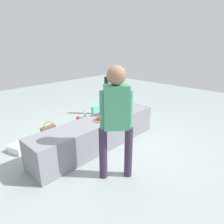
{
  "coord_description": "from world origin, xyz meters",
  "views": [
    {
      "loc": [
        -2.15,
        -2.36,
        1.79
      ],
      "look_at": [
        -0.05,
        -0.38,
        0.77
      ],
      "focal_mm": 31.47,
      "sensor_mm": 36.0,
      "label": 1
    }
  ],
  "objects_px": {
    "handbag_black_leather": "(113,119)",
    "child_seated": "(110,104)",
    "cake_box_white": "(21,147)",
    "cake_plate": "(100,119)",
    "party_cup_red": "(78,119)",
    "gift_bag": "(96,112)",
    "adult_standing": "(116,114)",
    "water_bottle_near_gift": "(85,115)",
    "handbag_brown_canvas": "(49,130)"
  },
  "relations": [
    {
      "from": "handbag_black_leather",
      "to": "child_seated",
      "type": "bearing_deg",
      "value": -142.05
    },
    {
      "from": "cake_box_white",
      "to": "handbag_brown_canvas",
      "type": "height_order",
      "value": "handbag_brown_canvas"
    },
    {
      "from": "cake_plate",
      "to": "cake_box_white",
      "type": "bearing_deg",
      "value": 138.12
    },
    {
      "from": "party_cup_red",
      "to": "handbag_brown_canvas",
      "type": "distance_m",
      "value": 0.89
    },
    {
      "from": "adult_standing",
      "to": "water_bottle_near_gift",
      "type": "bearing_deg",
      "value": 61.22
    },
    {
      "from": "cake_plate",
      "to": "handbag_black_leather",
      "type": "distance_m",
      "value": 1.16
    },
    {
      "from": "water_bottle_near_gift",
      "to": "handbag_brown_canvas",
      "type": "height_order",
      "value": "handbag_brown_canvas"
    },
    {
      "from": "child_seated",
      "to": "gift_bag",
      "type": "relative_size",
      "value": 1.36
    },
    {
      "from": "child_seated",
      "to": "water_bottle_near_gift",
      "type": "distance_m",
      "value": 1.49
    },
    {
      "from": "water_bottle_near_gift",
      "to": "handbag_brown_canvas",
      "type": "distance_m",
      "value": 1.14
    },
    {
      "from": "gift_bag",
      "to": "cake_box_white",
      "type": "relative_size",
      "value": 1.09
    },
    {
      "from": "cake_box_white",
      "to": "handbag_brown_canvas",
      "type": "xyz_separation_m",
      "value": [
        0.65,
        0.19,
        0.04
      ]
    },
    {
      "from": "child_seated",
      "to": "adult_standing",
      "type": "height_order",
      "value": "adult_standing"
    },
    {
      "from": "party_cup_red",
      "to": "handbag_brown_canvas",
      "type": "height_order",
      "value": "handbag_brown_canvas"
    },
    {
      "from": "cake_plate",
      "to": "handbag_black_leather",
      "type": "height_order",
      "value": "cake_plate"
    },
    {
      "from": "gift_bag",
      "to": "handbag_brown_canvas",
      "type": "distance_m",
      "value": 1.3
    },
    {
      "from": "cake_plate",
      "to": "gift_bag",
      "type": "bearing_deg",
      "value": 50.93
    },
    {
      "from": "party_cup_red",
      "to": "cake_box_white",
      "type": "height_order",
      "value": "cake_box_white"
    },
    {
      "from": "water_bottle_near_gift",
      "to": "cake_box_white",
      "type": "relative_size",
      "value": 0.59
    },
    {
      "from": "water_bottle_near_gift",
      "to": "party_cup_red",
      "type": "bearing_deg",
      "value": -168.1
    },
    {
      "from": "adult_standing",
      "to": "child_seated",
      "type": "bearing_deg",
      "value": 48.29
    },
    {
      "from": "adult_standing",
      "to": "party_cup_red",
      "type": "xyz_separation_m",
      "value": [
        0.9,
        2.05,
        -0.87
      ]
    },
    {
      "from": "cake_box_white",
      "to": "cake_plate",
      "type": "bearing_deg",
      "value": -41.88
    },
    {
      "from": "child_seated",
      "to": "party_cup_red",
      "type": "bearing_deg",
      "value": 82.14
    },
    {
      "from": "adult_standing",
      "to": "gift_bag",
      "type": "xyz_separation_m",
      "value": [
        1.33,
        1.88,
        -0.77
      ]
    },
    {
      "from": "handbag_brown_canvas",
      "to": "handbag_black_leather",
      "type": "bearing_deg",
      "value": -23.71
    },
    {
      "from": "adult_standing",
      "to": "handbag_brown_canvas",
      "type": "bearing_deg",
      "value": 89.09
    },
    {
      "from": "child_seated",
      "to": "water_bottle_near_gift",
      "type": "height_order",
      "value": "child_seated"
    },
    {
      "from": "party_cup_red",
      "to": "cake_box_white",
      "type": "xyz_separation_m",
      "value": [
        -1.52,
        -0.36,
        0.0
      ]
    },
    {
      "from": "handbag_black_leather",
      "to": "handbag_brown_canvas",
      "type": "bearing_deg",
      "value": 156.29
    },
    {
      "from": "cake_plate",
      "to": "party_cup_red",
      "type": "bearing_deg",
      "value": 69.32
    },
    {
      "from": "adult_standing",
      "to": "water_bottle_near_gift",
      "type": "distance_m",
      "value": 2.54
    },
    {
      "from": "cake_plate",
      "to": "gift_bag",
      "type": "distance_m",
      "value": 1.5
    },
    {
      "from": "adult_standing",
      "to": "water_bottle_near_gift",
      "type": "height_order",
      "value": "adult_standing"
    },
    {
      "from": "cake_box_white",
      "to": "gift_bag",
      "type": "bearing_deg",
      "value": 5.86
    },
    {
      "from": "cake_plate",
      "to": "handbag_brown_canvas",
      "type": "xyz_separation_m",
      "value": [
        -0.38,
        1.12,
        -0.44
      ]
    },
    {
      "from": "child_seated",
      "to": "handbag_brown_canvas",
      "type": "relative_size",
      "value": 1.63
    },
    {
      "from": "adult_standing",
      "to": "handbag_black_leather",
      "type": "relative_size",
      "value": 4.52
    },
    {
      "from": "water_bottle_near_gift",
      "to": "handbag_brown_canvas",
      "type": "xyz_separation_m",
      "value": [
        -1.12,
        -0.22,
        0.01
      ]
    },
    {
      "from": "water_bottle_near_gift",
      "to": "cake_box_white",
      "type": "height_order",
      "value": "water_bottle_near_gift"
    },
    {
      "from": "cake_box_white",
      "to": "handbag_black_leather",
      "type": "height_order",
      "value": "handbag_black_leather"
    },
    {
      "from": "adult_standing",
      "to": "cake_box_white",
      "type": "distance_m",
      "value": 1.99
    },
    {
      "from": "child_seated",
      "to": "cake_plate",
      "type": "relative_size",
      "value": 2.16
    },
    {
      "from": "party_cup_red",
      "to": "cake_box_white",
      "type": "distance_m",
      "value": 1.56
    },
    {
      "from": "gift_bag",
      "to": "handbag_black_leather",
      "type": "xyz_separation_m",
      "value": [
        0.02,
        -0.58,
        -0.03
      ]
    },
    {
      "from": "child_seated",
      "to": "handbag_brown_canvas",
      "type": "distance_m",
      "value": 1.42
    },
    {
      "from": "gift_bag",
      "to": "handbag_black_leather",
      "type": "bearing_deg",
      "value": -88.18
    },
    {
      "from": "handbag_brown_canvas",
      "to": "cake_box_white",
      "type": "bearing_deg",
      "value": -163.42
    },
    {
      "from": "party_cup_red",
      "to": "handbag_black_leather",
      "type": "distance_m",
      "value": 0.87
    },
    {
      "from": "adult_standing",
      "to": "cake_plate",
      "type": "relative_size",
      "value": 6.86
    }
  ]
}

